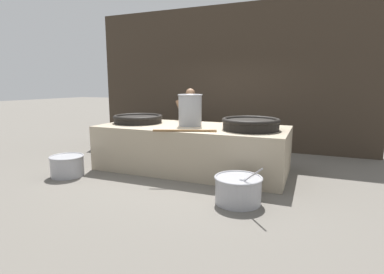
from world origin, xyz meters
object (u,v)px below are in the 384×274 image
giant_wok_near (138,119)px  cook (190,120)px  prep_bowl_vegetables (238,188)px  prep_bowl_meat (67,165)px  stock_pot (190,110)px  giant_wok_far (251,124)px

giant_wok_near → cook: bearing=54.4°
giant_wok_near → cook: (0.79, 1.11, -0.10)m
prep_bowl_vegetables → prep_bowl_meat: 3.38m
cook → prep_bowl_vegetables: cook is taller
giant_wok_near → stock_pot: (1.26, -0.01, 0.24)m
stock_pot → prep_bowl_meat: bearing=-144.7°
giant_wok_far → prep_bowl_meat: giant_wok_far is taller
stock_pot → prep_bowl_vegetables: (1.39, -1.49, -1.02)m
giant_wok_near → stock_pot: stock_pot is taller
stock_pot → cook: (-0.47, 1.12, -0.34)m
giant_wok_far → prep_bowl_meat: size_ratio=1.70×
cook → prep_bowl_meat: size_ratio=2.59×
giant_wok_far → prep_bowl_vegetables: bearing=-85.3°
prep_bowl_vegetables → prep_bowl_meat: bearing=178.6°
prep_bowl_vegetables → prep_bowl_meat: size_ratio=1.21×
giant_wok_near → prep_bowl_meat: size_ratio=1.70×
cook → giant_wok_near: bearing=61.9°
giant_wok_far → cook: bearing=144.8°
giant_wok_near → prep_bowl_vegetables: size_ratio=1.41×
giant_wok_far → prep_bowl_vegetables: size_ratio=1.40×
prep_bowl_meat → giant_wok_far: bearing=21.7°
stock_pot → prep_bowl_meat: size_ratio=1.01×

